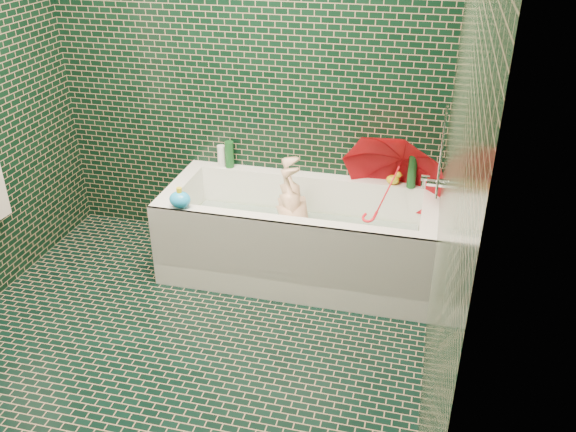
% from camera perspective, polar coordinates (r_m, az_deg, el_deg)
% --- Properties ---
extents(floor, '(2.80, 2.80, 0.00)m').
position_cam_1_polar(floor, '(3.41, -10.69, -13.14)').
color(floor, black).
rests_on(floor, ground).
extents(wall_back, '(2.80, 0.00, 2.80)m').
position_cam_1_polar(wall_back, '(4.00, -4.09, 14.00)').
color(wall_back, black).
rests_on(wall_back, floor).
extents(wall_right, '(0.00, 2.80, 2.80)m').
position_cam_1_polar(wall_right, '(2.49, 15.11, 4.18)').
color(wall_right, black).
rests_on(wall_right, floor).
extents(bathtub, '(1.70, 0.75, 0.55)m').
position_cam_1_polar(bathtub, '(3.93, 0.95, -2.62)').
color(bathtub, white).
rests_on(bathtub, floor).
extents(bath_mat, '(1.35, 0.47, 0.01)m').
position_cam_1_polar(bath_mat, '(3.97, 1.00, -3.18)').
color(bath_mat, '#3BD22A').
rests_on(bath_mat, bathtub).
extents(water, '(1.48, 0.53, 0.00)m').
position_cam_1_polar(water, '(3.90, 1.02, -1.37)').
color(water, silver).
rests_on(water, bathtub).
extents(faucet, '(0.18, 0.19, 0.55)m').
position_cam_1_polar(faucet, '(3.61, 13.77, 3.61)').
color(faucet, silver).
rests_on(faucet, wall_right).
extents(child, '(1.00, 0.48, 0.35)m').
position_cam_1_polar(child, '(3.87, 1.04, -1.50)').
color(child, '#E2B28D').
rests_on(child, bathtub).
extents(umbrella, '(0.91, 0.97, 0.88)m').
position_cam_1_polar(umbrella, '(3.78, 9.37, 2.54)').
color(umbrella, red).
rests_on(umbrella, bathtub).
extents(soap_bottle_a, '(0.11, 0.11, 0.23)m').
position_cam_1_polar(soap_bottle_a, '(3.97, 13.34, 2.41)').
color(soap_bottle_a, white).
rests_on(soap_bottle_a, bathtub).
extents(soap_bottle_b, '(0.08, 0.08, 0.18)m').
position_cam_1_polar(soap_bottle_b, '(4.01, 13.37, 2.70)').
color(soap_bottle_b, '#3E1D6E').
rests_on(soap_bottle_b, bathtub).
extents(soap_bottle_c, '(0.18, 0.18, 0.18)m').
position_cam_1_polar(soap_bottle_c, '(4.00, 13.35, 2.62)').
color(soap_bottle_c, '#154A1E').
rests_on(soap_bottle_c, bathtub).
extents(bottle_right_tall, '(0.07, 0.07, 0.24)m').
position_cam_1_polar(bottle_right_tall, '(3.92, 11.56, 4.23)').
color(bottle_right_tall, '#154A1E').
rests_on(bottle_right_tall, bathtub).
extents(bottle_right_pump, '(0.06, 0.06, 0.19)m').
position_cam_1_polar(bottle_right_pump, '(3.95, 12.76, 3.84)').
color(bottle_right_pump, silver).
rests_on(bottle_right_pump, bathtub).
extents(bottle_left_tall, '(0.07, 0.07, 0.18)m').
position_cam_1_polar(bottle_left_tall, '(4.17, -5.50, 5.75)').
color(bottle_left_tall, '#154A1E').
rests_on(bottle_left_tall, bathtub).
extents(bottle_left_short, '(0.06, 0.06, 0.15)m').
position_cam_1_polar(bottle_left_short, '(4.19, -6.26, 5.59)').
color(bottle_left_short, white).
rests_on(bottle_left_short, bathtub).
extents(rubber_duck, '(0.11, 0.08, 0.09)m').
position_cam_1_polar(rubber_duck, '(3.97, 9.87, 3.46)').
color(rubber_duck, yellow).
rests_on(rubber_duck, bathtub).
extents(bath_toy, '(0.16, 0.14, 0.13)m').
position_cam_1_polar(bath_toy, '(3.67, -10.07, 1.55)').
color(bath_toy, '#1B9CF4').
rests_on(bath_toy, bathtub).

